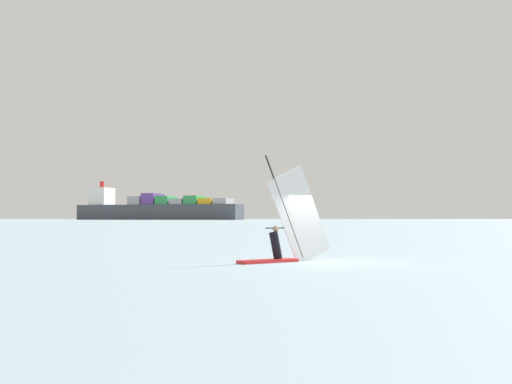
{
  "coord_description": "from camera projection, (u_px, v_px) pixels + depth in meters",
  "views": [
    {
      "loc": [
        -4.2,
        -20.83,
        1.63
      ],
      "look_at": [
        -2.31,
        2.96,
        2.72
      ],
      "focal_mm": 40.02,
      "sensor_mm": 36.0,
      "label": 1
    }
  ],
  "objects": [
    {
      "name": "cargo_ship",
      "position": [
        157.0,
        209.0,
        527.58
      ],
      "size": [
        156.55,
        80.78,
        36.49
      ],
      "rotation": [
        0.0,
        0.0,
        5.91
      ],
      "color": "#3F444C",
      "rests_on": "ground_plane"
    },
    {
      "name": "windsurfer",
      "position": [
        286.0,
        233.0,
        21.28
      ],
      "size": [
        3.77,
        2.31,
        4.17
      ],
      "rotation": [
        0.0,
        0.0,
        3.65
      ],
      "color": "red",
      "rests_on": "ground_plane"
    },
    {
      "name": "ground_plane",
      "position": [
        325.0,
        262.0,
        21.0
      ],
      "size": [
        4000.0,
        4000.0,
        0.0
      ],
      "primitive_type": "plane",
      "color": "gray"
    }
  ]
}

